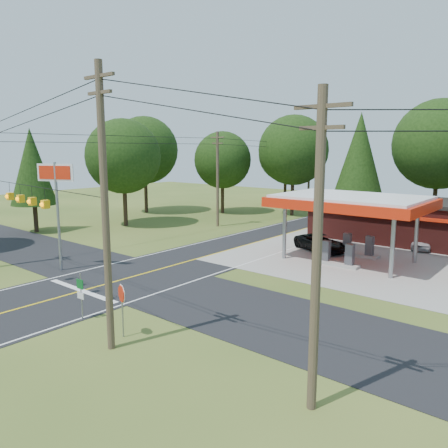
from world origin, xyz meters
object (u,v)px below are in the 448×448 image
Objects in this scene: sedan_car at (421,241)px; suv_car at (320,243)px; gas_canopy at (351,204)px; octagonal_stop_sign at (122,298)px; big_stop_sign at (56,190)px.

suv_car is at bearing -150.28° from sedan_car.
octagonal_stop_sign is at bearing -96.00° from gas_canopy.
gas_canopy is 20.56m from big_stop_sign.
suv_car is 20.38m from big_stop_sign.
suv_car is (-3.08, 1.50, -3.60)m from gas_canopy.
sedan_car is at bearing -19.70° from suv_car.
suv_car is 0.66× the size of big_stop_sign.
sedan_car is at bearing 79.34° from octagonal_stop_sign.
gas_canopy reaches higher than suv_car.
gas_canopy is 8.91m from sedan_car.
gas_canopy is at bearing 84.00° from octagonal_stop_sign.
suv_car is 2.00× the size of octagonal_stop_sign.
sedan_car is 0.50× the size of big_stop_sign.
gas_canopy reaches higher than octagonal_stop_sign.
big_stop_sign is at bearing -133.01° from gas_canopy.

